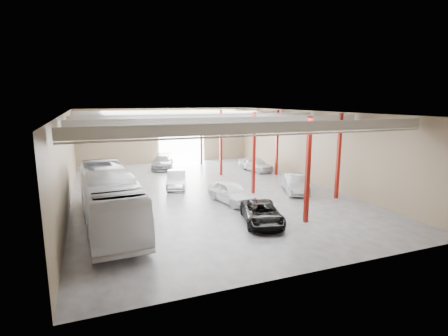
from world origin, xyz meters
TOP-DOWN VIEW (x-y plane):
  - depot_shell at (0.13, 0.48)m, footprint 22.12×32.12m
  - coach_bus at (-8.38, -5.72)m, footprint 3.63×13.08m
  - black_sedan at (0.96, -9.14)m, footprint 3.63×5.49m
  - car_row_a at (0.92, -3.94)m, footprint 2.89×5.21m
  - car_row_b at (-2.00, 2.33)m, footprint 2.90×4.94m
  - car_row_c at (-1.38, 12.00)m, footprint 3.71×5.77m
  - car_right_near at (7.31, -3.11)m, footprint 3.23×5.14m
  - car_right_far at (8.30, 6.64)m, footprint 2.93×5.00m

SIDE VIEW (x-z plane):
  - black_sedan at x=0.96m, z-range 0.00..1.40m
  - car_row_b at x=-2.00m, z-range 0.00..1.54m
  - car_row_c at x=-1.38m, z-range 0.00..1.56m
  - car_right_far at x=8.30m, z-range 0.00..1.60m
  - car_right_near at x=7.31m, z-range 0.00..1.60m
  - car_row_a at x=0.92m, z-range 0.00..1.68m
  - coach_bus at x=-8.38m, z-range 0.00..3.61m
  - depot_shell at x=0.13m, z-range 1.44..8.51m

